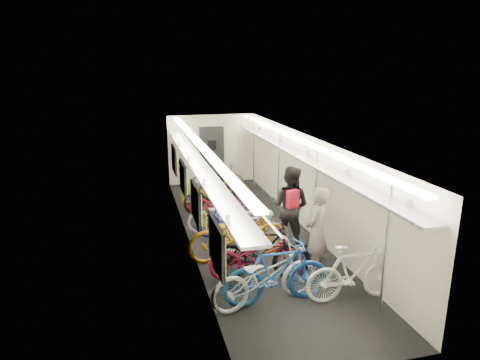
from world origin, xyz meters
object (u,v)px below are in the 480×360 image
bicycle_0 (265,276)px  passenger_mid (290,206)px  backpack (293,199)px  bicycle_1 (276,273)px  passenger_near (316,232)px

bicycle_0 → passenger_mid: passenger_mid is taller
bicycle_0 → passenger_mid: bearing=-41.1°
backpack → bicycle_0: bearing=-144.3°
bicycle_0 → bicycle_1: 0.20m
bicycle_0 → passenger_near: bearing=-70.1°
bicycle_0 → passenger_near: size_ratio=1.12×
bicycle_0 → bicycle_1: size_ratio=1.06×
bicycle_0 → bicycle_1: bearing=-106.2°
passenger_near → passenger_mid: bearing=-134.4°
bicycle_1 → backpack: 2.21m
passenger_mid → backpack: size_ratio=4.96×
bicycle_1 → backpack: bearing=-28.4°
bicycle_1 → backpack: (0.99, 1.85, 0.70)m
bicycle_0 → passenger_near: 1.55m
backpack → passenger_mid: bearing=53.5°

